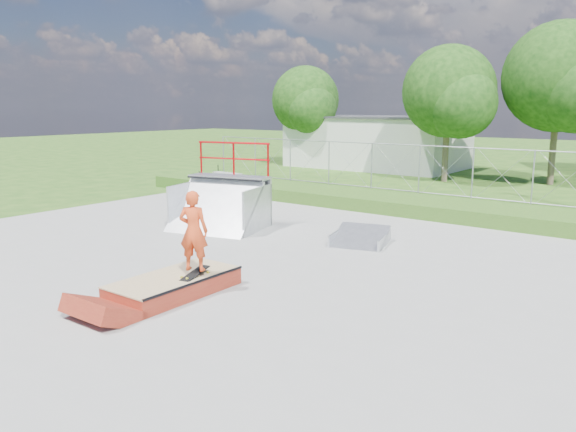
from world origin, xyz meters
name	(u,v)px	position (x,y,z in m)	size (l,w,h in m)	color
ground	(223,270)	(0.00, 0.00, 0.00)	(120.00, 120.00, 0.00)	#265117
concrete_pad	(223,269)	(0.00, 0.00, 0.02)	(20.00, 16.00, 0.04)	gray
grass_berm	(406,204)	(0.00, 9.50, 0.25)	(24.00, 3.00, 0.50)	#265117
grind_box	(174,286)	(0.43, -1.84, 0.19)	(1.31, 2.64, 0.39)	maroon
quarter_pipe	(217,188)	(-3.13, 3.05, 1.30)	(2.59, 2.19, 2.59)	#ACB0B5
flat_bank_ramp	(360,238)	(1.29, 3.96, 0.21)	(1.39, 1.48, 0.43)	#ACB0B5
skateboard	(195,274)	(0.73, -1.57, 0.43)	(0.22, 0.80, 0.02)	black
skater	(194,234)	(0.73, -1.57, 1.23)	(0.58, 0.38, 1.60)	#E6471D
concrete_stairs	(220,183)	(-8.50, 8.70, 0.40)	(1.50, 1.60, 0.80)	gray
chain_link_fence	(419,169)	(0.00, 10.50, 1.40)	(20.00, 0.06, 1.80)	#95989E
utility_building_flat	(377,143)	(-8.00, 22.00, 1.50)	(10.00, 6.00, 3.00)	silver
tree_left_near	(452,95)	(-1.75, 17.83, 4.24)	(4.76, 4.48, 6.65)	brown
tree_center	(565,81)	(2.78, 19.81, 4.85)	(5.44, 5.12, 7.60)	brown
tree_left_far	(307,102)	(-11.77, 19.85, 3.94)	(4.42, 4.16, 6.18)	brown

